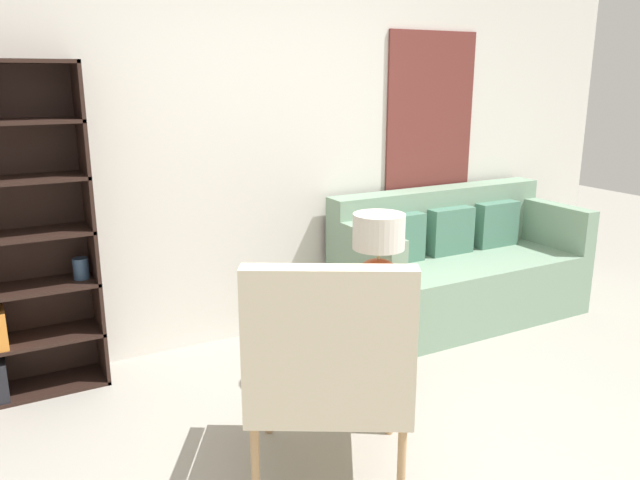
# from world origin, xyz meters

# --- Properties ---
(wall_back) EXTENTS (6.40, 0.08, 2.70)m
(wall_back) POSITION_xyz_m (0.03, 2.03, 1.35)
(wall_back) COLOR silver
(wall_back) RESTS_ON ground_plane
(armchair) EXTENTS (0.89, 0.87, 1.03)m
(armchair) POSITION_xyz_m (-0.31, 0.33, 0.57)
(armchair) COLOR tan
(armchair) RESTS_ON ground_plane
(couch) EXTENTS (1.81, 0.80, 0.92)m
(couch) POSITION_xyz_m (1.48, 1.61, 0.35)
(couch) COLOR gray
(couch) RESTS_ON ground_plane
(side_table) EXTENTS (0.54, 0.54, 0.57)m
(side_table) POSITION_xyz_m (0.28, 1.02, 0.51)
(side_table) COLOR #99704C
(side_table) RESTS_ON ground_plane
(table_lamp) EXTENTS (0.28, 0.28, 0.44)m
(table_lamp) POSITION_xyz_m (0.34, 0.95, 0.81)
(table_lamp) COLOR #C65128
(table_lamp) RESTS_ON side_table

